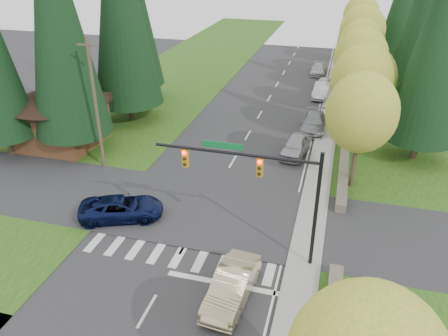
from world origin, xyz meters
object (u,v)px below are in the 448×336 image
at_px(sedan_champagne, 232,286).
at_px(parked_car_c, 322,91).
at_px(parked_car_e, 318,69).
at_px(parked_car_d, 323,84).
at_px(parked_car_b, 313,123).
at_px(suv_navy, 122,208).
at_px(parked_car_a, 296,146).

bearing_deg(sedan_champagne, parked_car_c, 91.56).
bearing_deg(parked_car_c, sedan_champagne, -89.44).
xyz_separation_m(parked_car_c, parked_car_e, (-1.15, 9.57, -0.12)).
xyz_separation_m(parked_car_c, parked_car_d, (0.00, 2.72, -0.08)).
height_order(sedan_champagne, parked_car_c, sedan_champagne).
distance_m(parked_car_b, parked_car_d, 12.80).
height_order(parked_car_c, parked_car_e, parked_car_c).
height_order(parked_car_d, parked_car_e, parked_car_d).
bearing_deg(suv_navy, parked_car_c, -42.33).
height_order(suv_navy, parked_car_a, parked_car_a).
relative_size(suv_navy, parked_car_d, 1.28).
xyz_separation_m(parked_car_b, parked_car_d, (0.00, 12.80, -0.05)).
bearing_deg(parked_car_c, parked_car_e, 100.67).
relative_size(parked_car_a, parked_car_c, 0.97).
bearing_deg(sedan_champagne, parked_car_b, 90.13).
bearing_deg(sedan_champagne, parked_car_e, 93.84).
bearing_deg(parked_car_d, parked_car_c, -84.30).
xyz_separation_m(sedan_champagne, parked_car_b, (1.89, 22.90, -0.05)).
height_order(sedan_champagne, suv_navy, sedan_champagne).
distance_m(suv_navy, parked_car_a, 15.52).
xyz_separation_m(suv_navy, parked_car_b, (10.41, 17.91, 0.02)).
relative_size(parked_car_a, parked_car_e, 1.01).
bearing_deg(parked_car_e, suv_navy, -104.47).
relative_size(parked_car_b, parked_car_d, 1.27).
height_order(parked_car_b, parked_car_c, parked_car_c).
bearing_deg(sedan_champagne, suv_navy, 154.45).
bearing_deg(parked_car_a, parked_car_c, 93.95).
bearing_deg(parked_car_a, suv_navy, -120.25).
xyz_separation_m(suv_navy, parked_car_d, (10.41, 30.70, -0.03)).
bearing_deg(suv_navy, parked_car_e, -35.78).
xyz_separation_m(sedan_champagne, parked_car_a, (0.95, 17.29, -0.02)).
bearing_deg(parked_car_e, parked_car_b, -87.27).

